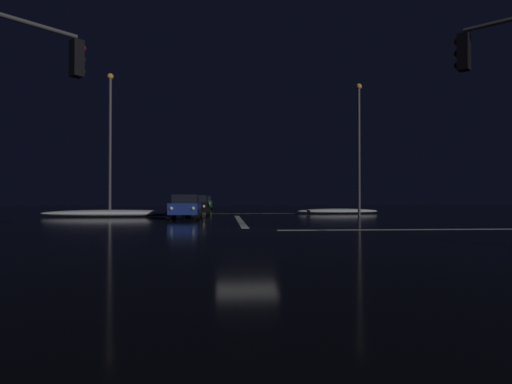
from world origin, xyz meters
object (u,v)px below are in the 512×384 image
object	(u,v)px
sedan_blue	(185,206)
sedan_white	(199,203)
sedan_gray	(198,204)
streetlamp_left_near	(110,135)
streetlamp_right_near	(359,140)
sedan_green	(204,203)
sedan_black	(197,205)

from	to	relation	value
sedan_blue	sedan_white	size ratio (longest dim) A/B	1.00
sedan_blue	sedan_gray	world-z (taller)	same
sedan_white	streetlamp_left_near	world-z (taller)	streetlamp_left_near
sedan_white	streetlamp_right_near	size ratio (longest dim) A/B	0.44
sedan_blue	streetlamp_left_near	world-z (taller)	streetlamp_left_near
sedan_green	streetlamp_left_near	bearing A→B (deg)	-105.35
sedan_blue	sedan_green	world-z (taller)	same
sedan_green	streetlamp_right_near	distance (m)	24.77
sedan_black	streetlamp_left_near	xyz separation A→B (m)	(-5.94, -3.25, 5.04)
sedan_black	sedan_white	size ratio (longest dim) A/B	1.00
sedan_white	streetlamp_left_near	bearing A→B (deg)	-110.77
sedan_gray	sedan_white	bearing A→B (deg)	92.49
sedan_blue	streetlamp_right_near	xyz separation A→B (m)	(12.52, 3.00, 4.84)
streetlamp_right_near	sedan_blue	bearing A→B (deg)	-166.53
streetlamp_left_near	sedan_gray	bearing A→B (deg)	56.12
sedan_white	streetlamp_left_near	distance (m)	16.32
sedan_black	streetlamp_left_near	size ratio (longest dim) A/B	0.42
streetlamp_left_near	sedan_blue	bearing A→B (deg)	-28.19
sedan_gray	streetlamp_right_near	size ratio (longest dim) A/B	0.44
streetlamp_right_near	sedan_gray	bearing A→B (deg)	145.21
sedan_blue	streetlamp_left_near	xyz separation A→B (m)	(-5.60, 3.00, 5.04)
sedan_gray	streetlamp_left_near	xyz separation A→B (m)	(-5.76, -8.58, 5.04)
sedan_blue	streetlamp_left_near	distance (m)	8.11
sedan_green	streetlamp_left_near	size ratio (longest dim) A/B	0.42
sedan_black	sedan_gray	bearing A→B (deg)	91.93
sedan_gray	sedan_green	world-z (taller)	same
sedan_green	streetlamp_right_near	bearing A→B (deg)	-59.34
sedan_gray	streetlamp_right_near	distance (m)	15.81
sedan_gray	streetlamp_right_near	bearing A→B (deg)	-34.79
sedan_blue	sedan_gray	distance (m)	11.59
sedan_gray	streetlamp_left_near	world-z (taller)	streetlamp_left_near
sedan_white	streetlamp_right_near	distance (m)	19.83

